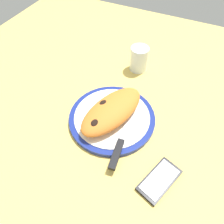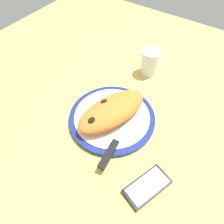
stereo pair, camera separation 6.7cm
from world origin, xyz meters
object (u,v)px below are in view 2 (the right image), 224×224
object	(u,v)px
fork	(94,113)
smartphone	(147,186)
knife	(114,144)
calzone	(113,111)
plate	(112,118)
water_glass	(149,63)

from	to	relation	value
fork	smartphone	xyz separation A→B (cm)	(10.69, 25.43, -1.45)
fork	smartphone	size ratio (longest dim) A/B	1.11
fork	knife	world-z (taller)	knife
knife	fork	bearing A→B (deg)	-116.53
calzone	smartphone	world-z (taller)	calzone
smartphone	fork	bearing A→B (deg)	-112.80
knife	smartphone	distance (cm)	14.40
knife	plate	bearing A→B (deg)	-142.37
plate	fork	bearing A→B (deg)	-64.34
water_glass	fork	bearing A→B (deg)	-7.26
knife	calzone	bearing A→B (deg)	-144.36
knife	water_glass	bearing A→B (deg)	-167.34
plate	smartphone	size ratio (longest dim) A/B	1.99
fork	smartphone	bearing A→B (deg)	67.20
calzone	water_glass	xyz separation A→B (cm)	(-27.39, -1.88, -0.42)
knife	smartphone	size ratio (longest dim) A/B	1.74
water_glass	calzone	bearing A→B (deg)	3.93
plate	calzone	world-z (taller)	calzone
smartphone	calzone	bearing A→B (deg)	-124.22
knife	water_glass	world-z (taller)	water_glass
plate	smartphone	xyz separation A→B (cm)	(13.26, 20.07, -0.31)
smartphone	water_glass	bearing A→B (deg)	-152.11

